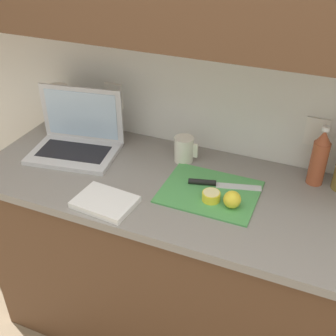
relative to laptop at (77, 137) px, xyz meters
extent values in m
cube|color=white|center=(0.84, 0.27, 0.34)|extent=(5.20, 0.06, 2.60)
cube|color=white|center=(0.06, 0.24, 0.12)|extent=(0.09, 0.01, 0.12)
cube|color=white|center=(0.99, 0.24, 0.12)|extent=(0.09, 0.01, 0.12)
cube|color=brown|center=(0.84, -0.08, -0.53)|extent=(2.25, 0.61, 0.87)
cube|color=gray|center=(0.84, -0.08, -0.08)|extent=(2.32, 0.65, 0.03)
cube|color=silver|center=(0.01, -0.05, -0.05)|extent=(0.41, 0.32, 0.02)
cube|color=black|center=(0.01, -0.05, -0.04)|extent=(0.33, 0.20, 0.00)
cube|color=silver|center=(-0.01, 0.07, 0.08)|extent=(0.38, 0.07, 0.26)
cube|color=silver|center=(-0.01, 0.07, 0.08)|extent=(0.33, 0.06, 0.22)
cube|color=#4C9E51|center=(0.65, -0.08, -0.06)|extent=(0.37, 0.30, 0.01)
cube|color=silver|center=(0.75, -0.01, -0.05)|extent=(0.18, 0.08, 0.00)
cylinder|color=black|center=(0.61, -0.05, -0.05)|extent=(0.11, 0.05, 0.02)
cylinder|color=yellow|center=(0.68, -0.13, -0.04)|extent=(0.07, 0.07, 0.03)
cylinder|color=#F4EAA3|center=(0.68, -0.13, -0.02)|extent=(0.06, 0.06, 0.00)
sphere|color=yellow|center=(0.76, -0.14, -0.02)|extent=(0.07, 0.07, 0.07)
cylinder|color=#A34C2D|center=(1.02, 0.15, 0.03)|extent=(0.07, 0.07, 0.18)
cone|color=#A34C2D|center=(1.02, 0.15, 0.14)|extent=(0.06, 0.06, 0.05)
cylinder|color=white|center=(1.02, 0.15, 0.18)|extent=(0.03, 0.03, 0.02)
cylinder|color=silver|center=(0.47, 0.10, -0.01)|extent=(0.08, 0.08, 0.11)
cube|color=silver|center=(0.53, 0.10, 0.00)|extent=(0.02, 0.01, 0.06)
cylinder|color=white|center=(-0.19, 0.14, 0.05)|extent=(0.10, 0.10, 0.22)
cube|color=white|center=(0.32, -0.31, -0.05)|extent=(0.23, 0.18, 0.02)
camera|label=1|loc=(1.02, -1.36, 0.91)|focal=45.00mm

